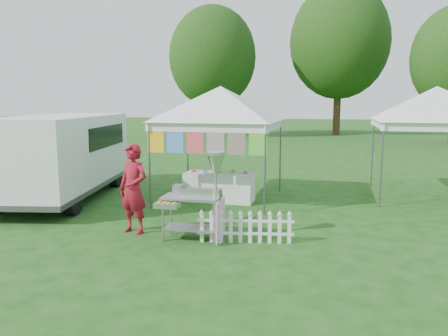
# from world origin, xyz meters

# --- Properties ---
(ground) EXTENTS (120.00, 120.00, 0.00)m
(ground) POSITION_xyz_m (0.00, 0.00, 0.00)
(ground) COLOR #194313
(ground) RESTS_ON ground
(canopy_main) EXTENTS (4.24, 4.24, 3.45)m
(canopy_main) POSITION_xyz_m (0.00, 3.49, 2.99)
(canopy_main) COLOR #59595E
(canopy_main) RESTS_ON ground
(canopy_right) EXTENTS (4.24, 4.24, 3.45)m
(canopy_right) POSITION_xyz_m (5.50, 5.00, 2.99)
(canopy_right) COLOR #59595E
(canopy_right) RESTS_ON ground
(tree_left) EXTENTS (6.40, 6.40, 9.53)m
(tree_left) POSITION_xyz_m (-6.00, 24.00, 5.83)
(tree_left) COLOR #391E14
(tree_left) RESTS_ON ground
(tree_mid) EXTENTS (7.60, 7.60, 11.52)m
(tree_mid) POSITION_xyz_m (3.00, 28.00, 7.14)
(tree_mid) COLOR #391E14
(tree_mid) RESTS_ON ground
(donut_cart) EXTENTS (1.21, 0.86, 1.69)m
(donut_cart) POSITION_xyz_m (0.55, -0.06, 0.99)
(donut_cart) COLOR gray
(donut_cart) RESTS_ON ground
(vendor) EXTENTS (0.74, 0.58, 1.78)m
(vendor) POSITION_xyz_m (-0.89, 0.09, 0.89)
(vendor) COLOR maroon
(vendor) RESTS_ON ground
(cargo_van) EXTENTS (3.17, 5.67, 2.23)m
(cargo_van) POSITION_xyz_m (-4.16, 2.60, 1.20)
(cargo_van) COLOR white
(cargo_van) RESTS_ON ground
(picket_fence) EXTENTS (1.77, 0.36, 0.56)m
(picket_fence) POSITION_xyz_m (1.39, -0.01, 0.29)
(picket_fence) COLOR white
(picket_fence) RESTS_ON ground
(display_table) EXTENTS (1.80, 0.70, 0.75)m
(display_table) POSITION_xyz_m (0.03, 3.22, 0.38)
(display_table) COLOR white
(display_table) RESTS_ON ground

